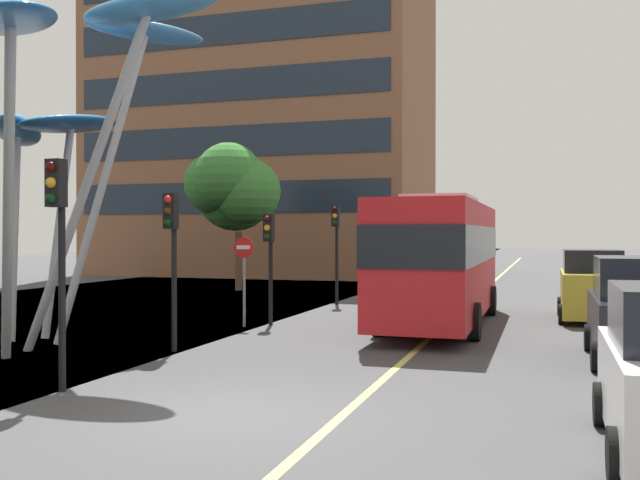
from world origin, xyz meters
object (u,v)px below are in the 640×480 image
traffic_light_kerb_far (172,237)px  no_entry_sign (244,267)px  red_bus (441,255)px  car_parked_far (592,287)px  traffic_light_island_mid (269,245)px  leaf_sculpture (6,82)px  traffic_light_kerb_near (58,224)px  traffic_light_opposite (336,233)px

traffic_light_kerb_far → no_entry_sign: bearing=92.9°
red_bus → car_parked_far: (4.26, 2.60, -1.02)m
red_bus → traffic_light_island_mid: red_bus is taller
red_bus → car_parked_far: red_bus is taller
red_bus → no_entry_sign: red_bus is taller
traffic_light_island_mid → traffic_light_kerb_far: bearing=-94.1°
leaf_sculpture → car_parked_far: leaf_sculpture is taller
red_bus → traffic_light_island_mid: (-4.74, -1.57, 0.31)m
red_bus → no_entry_sign: (-5.33, -2.04, -0.33)m
traffic_light_island_mid → car_parked_far: traffic_light_island_mid is taller
traffic_light_island_mid → car_parked_far: 10.00m
leaf_sculpture → no_entry_sign: bearing=56.2°
traffic_light_kerb_near → traffic_light_opposite: (0.27, 15.56, -0.13)m
traffic_light_kerb_near → traffic_light_opposite: bearing=89.0°
traffic_light_kerb_far → traffic_light_island_mid: 5.01m
traffic_light_kerb_near → traffic_light_opposite: traffic_light_kerb_near is taller
no_entry_sign → leaf_sculpture: bearing=-123.8°
traffic_light_island_mid → car_parked_far: size_ratio=0.81×
traffic_light_kerb_far → car_parked_far: traffic_light_kerb_far is taller
traffic_light_opposite → car_parked_far: bearing=-13.8°
traffic_light_kerb_near → no_entry_sign: size_ratio=1.52×
red_bus → traffic_light_opposite: size_ratio=2.69×
leaf_sculpture → car_parked_far: (13.16, 10.00, -5.14)m
car_parked_far → no_entry_sign: size_ratio=1.55×
traffic_light_kerb_far → no_entry_sign: 4.61m
traffic_light_kerb_near → no_entry_sign: bearing=93.0°
traffic_light_island_mid → no_entry_sign: traffic_light_island_mid is taller
leaf_sculpture → no_entry_sign: leaf_sculpture is taller
traffic_light_kerb_near → traffic_light_opposite: 15.56m
leaf_sculpture → car_parked_far: 17.31m
traffic_light_kerb_near → traffic_light_island_mid: size_ratio=1.21×
traffic_light_kerb_far → traffic_light_island_mid: size_ratio=1.10×
no_entry_sign → traffic_light_kerb_far: bearing=-87.1°
traffic_light_kerb_near → no_entry_sign: 8.82m
traffic_light_kerb_far → traffic_light_opposite: traffic_light_opposite is taller
no_entry_sign → red_bus: bearing=21.0°
leaf_sculpture → traffic_light_kerb_near: (4.05, -3.39, -3.34)m
leaf_sculpture → traffic_light_kerb_near: size_ratio=2.71×
traffic_light_island_mid → red_bus: bearing=18.3°
red_bus → traffic_light_kerb_near: 11.85m
car_parked_far → no_entry_sign: 10.67m
red_bus → traffic_light_opposite: 6.66m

